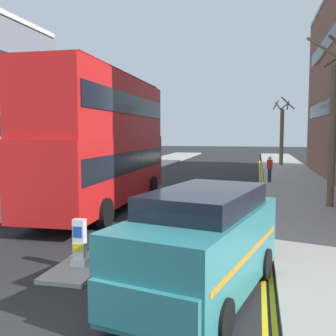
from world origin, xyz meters
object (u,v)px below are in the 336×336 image
object	(u,v)px
double_decker_bus_away	(104,138)
pedestrian_far	(270,169)
taxi_minivan	(201,244)
keep_left_bollard	(80,244)

from	to	relation	value
double_decker_bus_away	pedestrian_far	world-z (taller)	double_decker_bus_away
double_decker_bus_away	taxi_minivan	size ratio (longest dim) A/B	2.12
keep_left_bollard	double_decker_bus_away	bearing A→B (deg)	107.44
taxi_minivan	double_decker_bus_away	bearing A→B (deg)	122.92
double_decker_bus_away	pedestrian_far	distance (m)	12.25
keep_left_bollard	taxi_minivan	size ratio (longest dim) A/B	0.22
taxi_minivan	pedestrian_far	xyz separation A→B (m)	(1.79, 17.94, -0.08)
keep_left_bollard	taxi_minivan	distance (m)	3.19
taxi_minivan	pedestrian_far	distance (m)	18.03
keep_left_bollard	double_decker_bus_away	world-z (taller)	double_decker_bus_away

